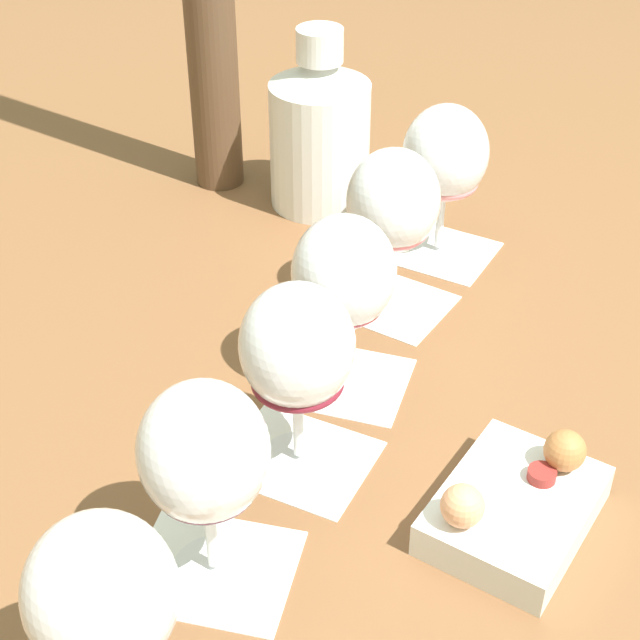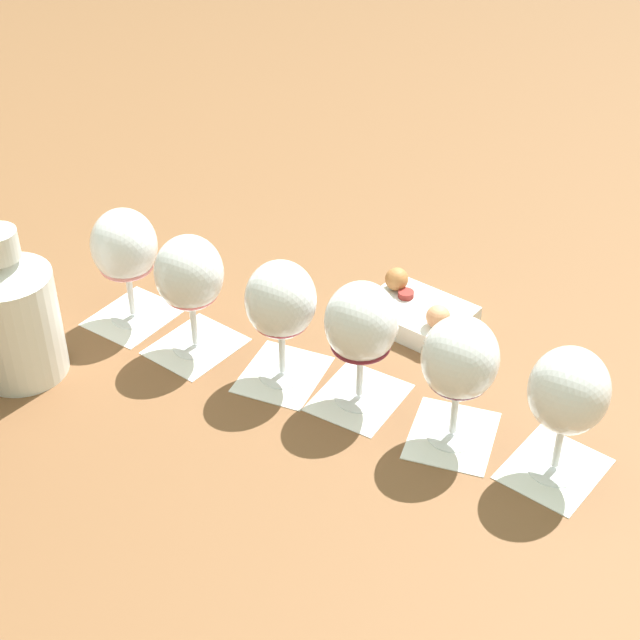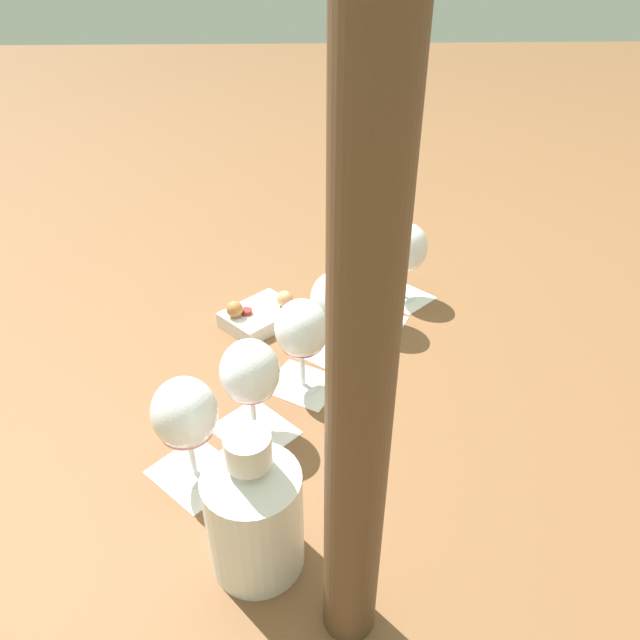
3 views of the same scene
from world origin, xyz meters
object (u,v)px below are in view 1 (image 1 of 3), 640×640
ceramic_vase (320,131)px  snack_dish (515,506)px  wine_glass_0 (445,159)px  wine_glass_2 (344,280)px  wine_glass_3 (297,353)px  wine_glass_5 (103,603)px  wine_glass_1 (393,208)px  wine_glass_4 (204,460)px

ceramic_vase → snack_dish: ceramic_vase is taller
wine_glass_0 → wine_glass_2: 0.25m
ceramic_vase → snack_dish: size_ratio=1.21×
ceramic_vase → snack_dish: 0.53m
wine_glass_2 → ceramic_vase: bearing=-100.4°
wine_glass_3 → ceramic_vase: 0.44m
wine_glass_2 → snack_dish: bearing=112.7°
wine_glass_2 → wine_glass_3: (0.06, 0.09, 0.00)m
wine_glass_2 → wine_glass_5: size_ratio=1.00×
wine_glass_2 → snack_dish: wine_glass_2 is taller
wine_glass_1 → wine_glass_5: size_ratio=1.00×
wine_glass_0 → wine_glass_3: 0.36m
wine_glass_0 → ceramic_vase: (0.10, -0.14, -0.02)m
ceramic_vase → wine_glass_0: bearing=125.2°
wine_glass_1 → snack_dish: (-0.01, 0.31, -0.09)m
wine_glass_0 → wine_glass_5: bearing=51.8°
wine_glass_0 → ceramic_vase: size_ratio=0.80×
wine_glass_5 → wine_glass_4: bearing=-125.8°
wine_glass_5 → wine_glass_1: bearing=-126.8°
wine_glass_1 → wine_glass_4: size_ratio=1.00×
wine_glass_5 → ceramic_vase: ceramic_vase is taller
wine_glass_4 → ceramic_vase: size_ratio=0.80×
wine_glass_4 → wine_glass_5: (0.07, 0.10, 0.00)m
snack_dish → wine_glass_1: bearing=-89.0°
wine_glass_2 → wine_glass_3: 0.11m
wine_glass_3 → wine_glass_5: 0.25m
ceramic_vase → wine_glass_5: bearing=65.7°
wine_glass_1 → ceramic_vase: size_ratio=0.80×
wine_glass_3 → wine_glass_2: bearing=-124.1°
wine_glass_1 → wine_glass_3: (0.14, 0.20, 0.00)m
snack_dish → wine_glass_4: bearing=-2.6°
ceramic_vase → wine_glass_1: bearing=94.3°
wine_glass_1 → ceramic_vase: (0.02, -0.22, -0.02)m
wine_glass_2 → wine_glass_3: size_ratio=1.00×
wine_glass_2 → wine_glass_4: (0.15, 0.19, -0.00)m
wine_glass_2 → snack_dish: size_ratio=0.97×
wine_glass_1 → snack_dish: bearing=91.0°
wine_glass_3 → ceramic_vase: bearing=-106.1°
wine_glass_5 → wine_glass_0: bearing=-128.2°
wine_glass_4 → wine_glass_5: bearing=54.2°
snack_dish → wine_glass_3: bearing=-37.0°
ceramic_vase → wine_glass_2: bearing=79.6°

